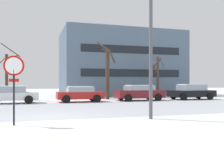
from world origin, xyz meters
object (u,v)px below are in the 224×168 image
Objects in this scene: stop_sign at (14,76)px; parked_car_red at (80,94)px; street_lamp at (158,33)px; parked_car_black at (191,92)px; parked_car_maroon at (139,92)px; parked_car_white at (11,94)px.

stop_sign is 11.92m from parked_car_red.
parked_car_black is at bearing 50.13° from street_lamp.
parked_car_white is at bearing -179.32° from parked_car_maroon.
stop_sign is at bearing -143.80° from parked_car_black.
stop_sign is at bearing -111.54° from parked_car_red.
parked_car_red is (4.36, 11.04, -1.16)m from stop_sign.
street_lamp is 1.40× the size of parked_car_black.
parked_car_black is at bearing 0.29° from parked_car_white.
parked_car_white reaches higher than parked_car_red.
stop_sign is 0.58× the size of parked_car_black.
parked_car_red is 5.47m from parked_car_maroon.
stop_sign is 6.35m from street_lamp.
parked_car_black is at bearing 0.78° from parked_car_red.
stop_sign is 18.97m from parked_car_black.
parked_car_red is (-1.67, 10.93, -3.14)m from street_lamp.
street_lamp is 12.15m from parked_car_maroon.
stop_sign is at bearing -178.95° from street_lamp.
parked_car_black is (5.46, -0.05, 0.02)m from parked_car_maroon.
parked_car_white is (-1.11, 11.11, -1.13)m from stop_sign.
parked_car_white is 0.96× the size of parked_car_maroon.
parked_car_red is (5.46, -0.07, -0.03)m from parked_car_white.
street_lamp is 13.47m from parked_car_white.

